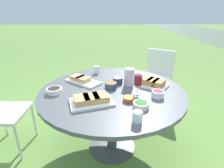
{
  "coord_description": "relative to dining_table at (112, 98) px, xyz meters",
  "views": [
    {
      "loc": [
        1.59,
        -0.02,
        1.46
      ],
      "look_at": [
        0.0,
        0.0,
        0.79
      ],
      "focal_mm": 28.0,
      "sensor_mm": 36.0,
      "label": 1
    }
  ],
  "objects": [
    {
      "name": "bowl_olives",
      "position": [
        0.07,
        -0.55,
        0.12
      ],
      "size": [
        0.14,
        0.14,
        0.05
      ],
      "color": "white",
      "rests_on": "dining_table"
    },
    {
      "name": "water_pitcher",
      "position": [
        -0.11,
        0.18,
        0.18
      ],
      "size": [
        0.11,
        0.1,
        0.18
      ],
      "color": "silver",
      "rests_on": "dining_table"
    },
    {
      "name": "platter_bread_main",
      "position": [
        0.28,
        -0.18,
        0.12
      ],
      "size": [
        0.33,
        0.41,
        0.07
      ],
      "color": "white",
      "rests_on": "dining_table"
    },
    {
      "name": "bowl_fries",
      "position": [
        0.24,
        0.14,
        0.11
      ],
      "size": [
        0.11,
        0.11,
        0.04
      ],
      "color": "#B74733",
      "rests_on": "dining_table"
    },
    {
      "name": "bowl_roasted_veg",
      "position": [
        -0.03,
        -0.01,
        0.13
      ],
      "size": [
        0.12,
        0.12,
        0.06
      ],
      "color": "#334256",
      "rests_on": "dining_table"
    },
    {
      "name": "bowl_dip_cream",
      "position": [
        -0.16,
        0.06,
        0.13
      ],
      "size": [
        0.1,
        0.1,
        0.07
      ],
      "color": "#334256",
      "rests_on": "dining_table"
    },
    {
      "name": "ground_plane",
      "position": [
        0.0,
        0.0,
        -0.64
      ],
      "size": [
        40.0,
        40.0,
        0.0
      ],
      "primitive_type": "plane",
      "color": "#668E42"
    },
    {
      "name": "platter_sandwich_side",
      "position": [
        -0.07,
        0.42,
        0.13
      ],
      "size": [
        0.34,
        0.36,
        0.08
      ],
      "color": "white",
      "rests_on": "dining_table"
    },
    {
      "name": "cup_water_near",
      "position": [
        -0.5,
        -0.19,
        0.14
      ],
      "size": [
        0.07,
        0.07,
        0.09
      ],
      "color": "silver",
      "rests_on": "dining_table"
    },
    {
      "name": "wine_glass",
      "position": [
        0.11,
        0.24,
        0.23
      ],
      "size": [
        0.07,
        0.07,
        0.19
      ],
      "color": "silver",
      "rests_on": "dining_table"
    },
    {
      "name": "bowl_salad",
      "position": [
        0.35,
        0.23,
        0.12
      ],
      "size": [
        0.13,
        0.13,
        0.05
      ],
      "color": "beige",
      "rests_on": "dining_table"
    },
    {
      "name": "platter_charcuterie",
      "position": [
        -0.2,
        -0.33,
        0.12
      ],
      "size": [
        0.38,
        0.42,
        0.06
      ],
      "color": "white",
      "rests_on": "dining_table"
    },
    {
      "name": "dining_table",
      "position": [
        0.0,
        0.0,
        0.0
      ],
      "size": [
        1.43,
        1.43,
        0.73
      ],
      "color": "#4C4C51",
      "rests_on": "ground_plane"
    },
    {
      "name": "chair_far_back",
      "position": [
        -1.07,
        0.74,
        -0.11
      ],
      "size": [
        0.6,
        0.6,
        0.89
      ],
      "color": "silver",
      "rests_on": "ground_plane"
    },
    {
      "name": "cup_water_far",
      "position": [
        0.55,
        0.17,
        0.13
      ],
      "size": [
        0.07,
        0.07,
        0.08
      ],
      "color": "silver",
      "rests_on": "dining_table"
    },
    {
      "name": "bowl_dip_red",
      "position": [
        0.17,
        0.41,
        0.13
      ],
      "size": [
        0.11,
        0.11,
        0.06
      ],
      "color": "white",
      "rests_on": "dining_table"
    }
  ]
}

